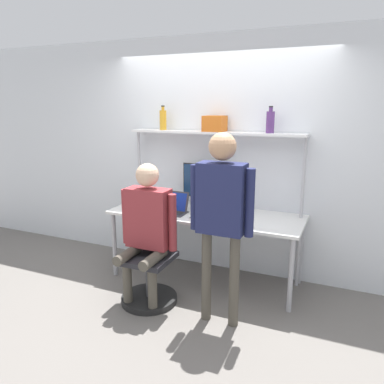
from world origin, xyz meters
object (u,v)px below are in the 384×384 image
at_px(laptop, 172,207).
at_px(cell_phone, 194,217).
at_px(bottle_amber, 163,120).
at_px(monitor, 207,184).
at_px(person_standing, 221,205).
at_px(storage_box, 215,124).
at_px(person_seated, 147,223).
at_px(office_chair, 151,273).
at_px(bottle_purple, 270,122).

relative_size(laptop, cell_phone, 2.31).
xyz_separation_m(cell_phone, bottle_amber, (-0.59, 0.45, 0.98)).
relative_size(monitor, cell_phone, 3.92).
bearing_deg(person_standing, storage_box, 113.60).
bearing_deg(monitor, person_seated, -106.31).
height_order(monitor, cell_phone, monitor).
height_order(monitor, laptop, monitor).
bearing_deg(cell_phone, office_chair, -121.10).
height_order(bottle_amber, storage_box, bottle_amber).
relative_size(monitor, bottle_amber, 2.11).
bearing_deg(laptop, storage_box, 45.65).
height_order(office_chair, person_standing, person_standing).
xyz_separation_m(person_standing, bottle_purple, (0.17, 1.00, 0.66)).
relative_size(laptop, person_standing, 0.20).
height_order(person_seated, storage_box, storage_box).
relative_size(person_standing, bottle_amber, 6.18).
bearing_deg(office_chair, cell_phone, 58.90).
bearing_deg(person_standing, cell_phone, 131.52).
bearing_deg(bottle_purple, monitor, -175.95).
xyz_separation_m(person_seated, bottle_purple, (0.94, 0.95, 0.93)).
bearing_deg(office_chair, storage_box, 69.93).
relative_size(person_standing, storage_box, 7.60).
bearing_deg(person_seated, bottle_amber, 108.06).
height_order(cell_phone, person_standing, person_standing).
distance_m(person_standing, bottle_purple, 1.21).
height_order(laptop, person_seated, person_seated).
distance_m(monitor, person_seated, 0.97).
bearing_deg(storage_box, bottle_amber, -180.00).
xyz_separation_m(monitor, office_chair, (-0.26, -0.86, -0.77)).
bearing_deg(laptop, office_chair, -87.57).
bearing_deg(person_seated, storage_box, 70.84).
bearing_deg(bottle_purple, bottle_amber, -180.00).
height_order(monitor, person_standing, person_standing).
relative_size(office_chair, storage_box, 4.16).
bearing_deg(person_seated, bottle_purple, 45.39).
height_order(office_chair, storage_box, storage_box).
xyz_separation_m(cell_phone, storage_box, (0.05, 0.45, 0.95)).
xyz_separation_m(cell_phone, person_standing, (0.49, -0.55, 0.32)).
bearing_deg(person_seated, laptop, 92.27).
bearing_deg(storage_box, cell_phone, -96.82).
bearing_deg(bottle_amber, person_seated, -71.94).
xyz_separation_m(cell_phone, person_seated, (-0.28, -0.51, 0.05)).
bearing_deg(cell_phone, storage_box, 83.18).
xyz_separation_m(office_chair, bottle_amber, (-0.31, 0.91, 1.47)).
bearing_deg(person_seated, office_chair, 90.30).
height_order(monitor, bottle_purple, bottle_purple).
relative_size(monitor, person_seated, 0.42).
xyz_separation_m(office_chair, person_seated, (0.00, -0.05, 0.54)).
relative_size(laptop, bottle_amber, 1.24).
distance_m(cell_phone, bottle_amber, 1.23).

